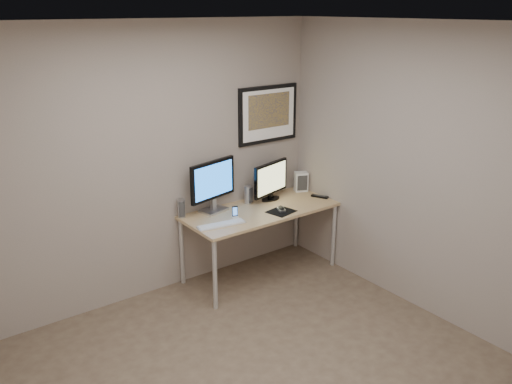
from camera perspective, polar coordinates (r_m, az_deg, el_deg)
floor at (r=4.42m, az=0.66°, el=-18.65°), size 3.60×3.60×0.00m
room at (r=4.01m, az=-3.15°, el=3.69°), size 3.60×3.60×3.60m
desk at (r=5.56m, az=0.46°, el=-2.46°), size 1.60×0.70×0.73m
framed_art at (r=5.76m, az=1.29°, el=8.20°), size 0.75×0.04×0.60m
monitor_large at (r=5.42m, az=-4.57°, el=0.88°), size 0.57×0.24×0.53m
monitor_tv at (r=5.74m, az=1.57°, el=1.26°), size 0.52×0.18×0.41m
speaker_left at (r=5.35m, az=-7.86°, el=-1.71°), size 0.10×0.10×0.19m
speaker_right at (r=5.67m, az=-0.86°, el=-0.29°), size 0.10×0.10×0.19m
phone_dock at (r=5.31m, az=-2.23°, el=-2.10°), size 0.07×0.07×0.12m
keyboard at (r=5.15m, az=-3.66°, el=-3.43°), size 0.48×0.20×0.02m
mousepad at (r=5.48m, az=2.67°, el=-2.06°), size 0.30×0.27×0.00m
mouse at (r=5.50m, az=2.69°, el=-1.76°), size 0.10×0.12×0.04m
remote at (r=5.92m, az=6.72°, el=-0.45°), size 0.13×0.19×0.02m
fan_unit at (r=6.08m, az=4.76°, el=1.10°), size 0.17×0.15×0.22m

